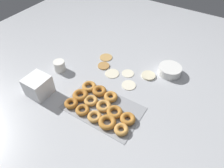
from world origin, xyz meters
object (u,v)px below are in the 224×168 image
at_px(pancake_1, 129,85).
at_px(pancake_0, 128,73).
at_px(pancake_2, 104,66).
at_px(container_stack, 38,86).
at_px(batter_bowl, 170,70).
at_px(pancake_5, 106,57).
at_px(donut_tray, 100,106).
at_px(paper_cup, 60,66).
at_px(pancake_3, 148,75).
at_px(pancake_4, 112,73).

bearing_deg(pancake_1, pancake_0, 121.88).
relative_size(pancake_0, pancake_2, 1.00).
bearing_deg(container_stack, batter_bowl, 44.53).
height_order(pancake_5, donut_tray, donut_tray).
distance_m(pancake_1, container_stack, 0.64).
bearing_deg(paper_cup, pancake_3, 26.30).
height_order(pancake_1, pancake_4, pancake_1).
xyz_separation_m(pancake_4, paper_cup, (-0.37, -0.18, 0.04)).
xyz_separation_m(pancake_1, pancake_2, (-0.28, 0.08, 0.00)).
height_order(pancake_3, pancake_4, pancake_3).
distance_m(batter_bowl, container_stack, 0.98).
relative_size(pancake_1, pancake_4, 0.94).
xyz_separation_m(pancake_1, pancake_4, (-0.17, 0.04, -0.00)).
height_order(pancake_3, paper_cup, paper_cup).
bearing_deg(batter_bowl, pancake_2, -157.17).
xyz_separation_m(pancake_2, pancake_4, (0.11, -0.04, -0.00)).
relative_size(batter_bowl, paper_cup, 2.00).
xyz_separation_m(pancake_0, pancake_3, (0.15, 0.06, 0.00)).
height_order(pancake_0, pancake_5, pancake_5).
distance_m(pancake_5, batter_bowl, 0.54).
bearing_deg(pancake_4, pancake_1, -13.87).
xyz_separation_m(pancake_0, container_stack, (-0.42, -0.51, 0.07)).
distance_m(pancake_5, paper_cup, 0.40).
distance_m(pancake_2, pancake_4, 0.11).
bearing_deg(pancake_0, pancake_5, 162.97).
height_order(pancake_1, donut_tray, donut_tray).
bearing_deg(pancake_1, pancake_4, 166.13).
bearing_deg(pancake_3, container_stack, -135.27).
height_order(pancake_2, pancake_4, pancake_2).
distance_m(pancake_3, pancake_5, 0.41).
xyz_separation_m(pancake_3, container_stack, (-0.57, -0.57, 0.06)).
relative_size(pancake_4, donut_tray, 0.22).
height_order(pancake_0, pancake_3, pancake_3).
xyz_separation_m(pancake_1, paper_cup, (-0.54, -0.14, 0.04)).
bearing_deg(pancake_0, container_stack, -129.88).
xyz_separation_m(pancake_0, donut_tray, (0.01, -0.39, 0.01)).
distance_m(pancake_0, pancake_2, 0.21).
bearing_deg(donut_tray, pancake_1, 77.76).
relative_size(batter_bowl, container_stack, 1.15).
distance_m(pancake_0, donut_tray, 0.39).
relative_size(pancake_2, container_stack, 0.62).
height_order(pancake_0, container_stack, container_stack).
bearing_deg(pancake_1, paper_cup, -165.54).
height_order(pancake_0, batter_bowl, batter_bowl).
relative_size(pancake_0, paper_cup, 1.09).
xyz_separation_m(pancake_3, pancake_4, (-0.25, -0.13, -0.00)).
bearing_deg(paper_cup, pancake_1, 14.46).
bearing_deg(pancake_4, batter_bowl, 32.81).
distance_m(pancake_2, paper_cup, 0.35).
distance_m(pancake_1, pancake_5, 0.38).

